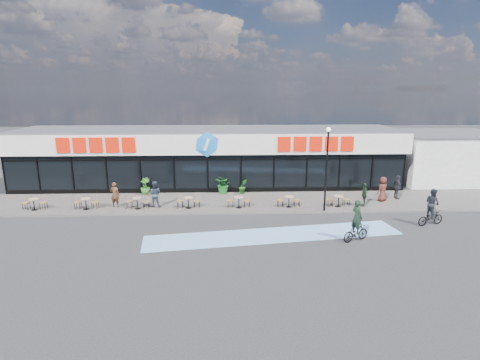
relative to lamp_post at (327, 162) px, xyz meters
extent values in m
plane|color=#28282B|center=(-7.71, -2.30, -3.27)|extent=(120.00, 120.00, 0.00)
cube|color=#615956|center=(-7.71, 2.20, -3.22)|extent=(44.00, 5.00, 0.10)
cube|color=#73A5DA|center=(-3.71, -3.80, -3.27)|extent=(14.17, 4.13, 0.01)
cube|color=black|center=(-7.71, 7.70, -1.77)|extent=(30.00, 6.00, 3.00)
cube|color=silver|center=(-7.71, 7.55, 0.48)|extent=(30.60, 6.30, 1.50)
cube|color=#47474C|center=(-7.71, 7.70, 1.28)|extent=(30.60, 6.30, 0.10)
cube|color=#0E2A9A|center=(-7.71, 4.66, -0.22)|extent=(30.60, 0.08, 0.18)
cube|color=black|center=(-7.71, 4.67, -0.62)|extent=(30.00, 0.06, 0.08)
cube|color=black|center=(-7.71, 4.68, -3.07)|extent=(30.00, 0.10, 0.40)
cube|color=#BD1807|center=(-15.71, 4.40, 0.53)|extent=(5.63, 0.18, 1.10)
cube|color=#BD1807|center=(0.29, 4.40, 0.53)|extent=(5.63, 0.18, 1.10)
ellipsoid|color=blue|center=(-7.71, 4.40, 0.53)|extent=(1.90, 0.24, 1.90)
cylinder|color=black|center=(-22.71, 4.67, -1.77)|extent=(0.10, 0.10, 3.00)
cylinder|color=black|center=(-20.21, 4.67, -1.77)|extent=(0.10, 0.10, 3.00)
cylinder|color=black|center=(-17.71, 4.67, -1.77)|extent=(0.10, 0.10, 3.00)
cylinder|color=black|center=(-15.21, 4.67, -1.77)|extent=(0.10, 0.10, 3.00)
cylinder|color=black|center=(-12.71, 4.67, -1.77)|extent=(0.10, 0.10, 3.00)
cylinder|color=black|center=(-10.21, 4.67, -1.77)|extent=(0.10, 0.10, 3.00)
cylinder|color=black|center=(-7.71, 4.67, -1.77)|extent=(0.10, 0.10, 3.00)
cylinder|color=black|center=(-5.21, 4.67, -1.77)|extent=(0.10, 0.10, 3.00)
cylinder|color=black|center=(-2.71, 4.67, -1.77)|extent=(0.10, 0.10, 3.00)
cylinder|color=black|center=(-0.21, 4.67, -1.77)|extent=(0.10, 0.10, 3.00)
cylinder|color=black|center=(2.29, 4.67, -1.77)|extent=(0.10, 0.10, 3.00)
cylinder|color=black|center=(4.79, 4.67, -1.77)|extent=(0.10, 0.10, 3.00)
cylinder|color=black|center=(7.29, 4.67, -1.77)|extent=(0.10, 0.10, 3.00)
cube|color=white|center=(12.79, 8.70, -1.27)|extent=(9.00, 7.00, 4.00)
cube|color=#47474C|center=(12.79, 8.70, 0.78)|extent=(9.20, 7.20, 0.12)
cylinder|color=black|center=(0.00, 0.00, -0.61)|extent=(0.12, 0.12, 5.12)
sphere|color=#FFF2CC|center=(0.00, 0.00, 2.05)|extent=(0.28, 0.28, 0.28)
cylinder|color=tan|center=(-18.77, 0.81, -2.45)|extent=(0.60, 0.60, 0.04)
cylinder|color=black|center=(-18.77, 0.81, -2.80)|extent=(0.06, 0.06, 0.70)
cylinder|color=black|center=(-18.77, 0.81, -3.16)|extent=(0.40, 0.40, 0.02)
cylinder|color=tan|center=(-15.45, 0.81, -2.45)|extent=(0.60, 0.60, 0.04)
cylinder|color=black|center=(-15.45, 0.81, -2.80)|extent=(0.06, 0.06, 0.70)
cylinder|color=black|center=(-15.45, 0.81, -3.16)|extent=(0.40, 0.40, 0.02)
cylinder|color=tan|center=(-12.13, 0.81, -2.45)|extent=(0.60, 0.60, 0.04)
cylinder|color=black|center=(-12.13, 0.81, -2.80)|extent=(0.06, 0.06, 0.70)
cylinder|color=black|center=(-12.13, 0.81, -3.16)|extent=(0.40, 0.40, 0.02)
cylinder|color=tan|center=(-8.81, 0.81, -2.45)|extent=(0.60, 0.60, 0.04)
cylinder|color=black|center=(-8.81, 0.81, -2.80)|extent=(0.06, 0.06, 0.70)
cylinder|color=black|center=(-8.81, 0.81, -3.16)|extent=(0.40, 0.40, 0.02)
cylinder|color=tan|center=(-5.49, 0.81, -2.45)|extent=(0.60, 0.60, 0.04)
cylinder|color=black|center=(-5.49, 0.81, -2.80)|extent=(0.06, 0.06, 0.70)
cylinder|color=black|center=(-5.49, 0.81, -3.16)|extent=(0.40, 0.40, 0.02)
cylinder|color=tan|center=(-2.17, 0.81, -2.45)|extent=(0.60, 0.60, 0.04)
cylinder|color=black|center=(-2.17, 0.81, -2.80)|extent=(0.06, 0.06, 0.70)
cylinder|color=black|center=(-2.17, 0.81, -3.16)|extent=(0.40, 0.40, 0.02)
cylinder|color=tan|center=(1.15, 0.81, -2.45)|extent=(0.60, 0.60, 0.04)
cylinder|color=black|center=(1.15, 0.81, -2.80)|extent=(0.06, 0.06, 0.70)
cylinder|color=black|center=(1.15, 0.81, -3.16)|extent=(0.40, 0.40, 0.02)
imported|color=#2A641C|center=(-12.33, 4.28, -2.55)|extent=(0.84, 0.84, 1.25)
imported|color=#1E5518|center=(-5.08, 4.18, -2.61)|extent=(0.73, 0.64, 1.12)
imported|color=#1B5E21|center=(-6.51, 4.37, -2.49)|extent=(1.62, 1.63, 1.37)
imported|color=#482B19|center=(-13.67, 1.26, -2.32)|extent=(0.67, 0.49, 1.70)
imported|color=#303B4C|center=(-11.04, 1.21, -2.29)|extent=(0.95, 0.79, 1.75)
imported|color=black|center=(2.88, 0.86, -2.39)|extent=(0.67, 1.00, 1.57)
imported|color=black|center=(5.80, 2.42, -2.31)|extent=(0.48, 1.03, 1.73)
imported|color=#4A211A|center=(4.57, 1.94, -2.31)|extent=(1.01, 0.91, 1.73)
imported|color=black|center=(0.42, -4.79, -2.79)|extent=(1.66, 1.09, 0.97)
imported|color=black|center=(0.42, -4.79, -1.92)|extent=(0.67, 0.78, 1.80)
imported|color=black|center=(5.58, -2.56, -2.81)|extent=(1.85, 1.09, 0.92)
imported|color=black|center=(5.58, -2.56, -1.95)|extent=(0.88, 1.00, 1.75)
camera|label=1|loc=(-6.25, -22.77, 4.47)|focal=28.00mm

